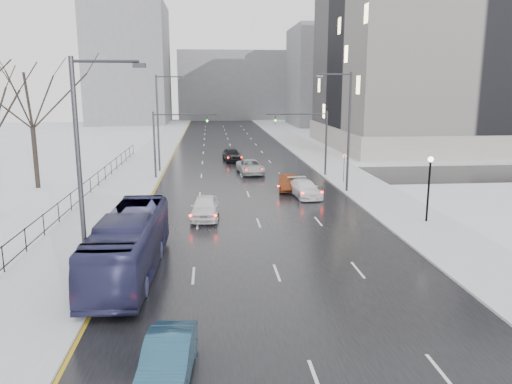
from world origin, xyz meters
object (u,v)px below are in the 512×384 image
object	(u,v)px
streetlight_l_near	(85,168)
sedan_right_cross	(250,167)
mast_signal_left	(165,137)
sedan_center_far	(232,155)
tree_park_e	(38,189)
lamppost_r_mid	(429,179)
streetlight_r_mid	(346,126)
bus	(129,244)
streetlight_l_far	(160,118)
mast_signal_right	(316,135)
sedan_right_near	(287,183)
sedan_right_far	(305,189)
no_uturn_sign	(344,159)
sedan_center_near	(205,207)
sedan_left_near	(168,359)

from	to	relation	value
streetlight_l_near	sedan_right_cross	distance (m)	31.69
mast_signal_left	sedan_center_far	distance (m)	13.23
tree_park_e	lamppost_r_mid	distance (m)	32.52
streetlight_r_mid	bus	world-z (taller)	streetlight_r_mid
streetlight_l_far	sedan_right_cross	world-z (taller)	streetlight_l_far
streetlight_l_near	bus	xyz separation A→B (m)	(1.17, 2.55, -4.10)
tree_park_e	streetlight_l_far	xyz separation A→B (m)	(10.03, 8.00, 5.62)
lamppost_r_mid	mast_signal_right	xyz separation A→B (m)	(-3.67, 18.00, 1.16)
streetlight_r_mid	streetlight_l_far	distance (m)	20.27
sedan_right_near	sedan_center_far	xyz separation A→B (m)	(-4.00, 17.64, 0.11)
streetlight_r_mid	sedan_right_near	size ratio (longest dim) A/B	2.43
sedan_right_far	sedan_center_far	bearing A→B (deg)	96.03
no_uturn_sign	streetlight_l_near	bearing A→B (deg)	-125.89
streetlight_l_near	streetlight_l_far	size ratio (longest dim) A/B	1.00
streetlight_r_mid	bus	bearing A→B (deg)	-131.00
tree_park_e	mast_signal_right	bearing A→B (deg)	8.90
tree_park_e	no_uturn_sign	bearing A→B (deg)	0.00
no_uturn_sign	sedan_right_near	bearing A→B (deg)	-153.83
mast_signal_right	sedan_right_far	xyz separation A→B (m)	(-2.83, -9.43, -3.39)
streetlight_l_far	mast_signal_right	world-z (taller)	streetlight_l_far
streetlight_r_mid	sedan_center_near	world-z (taller)	streetlight_r_mid
tree_park_e	sedan_right_cross	world-z (taller)	tree_park_e
streetlight_l_far	lamppost_r_mid	bearing A→B (deg)	-48.94
streetlight_l_far	lamppost_r_mid	size ratio (longest dim) A/B	2.34
bus	sedan_center_near	distance (m)	10.60
sedan_right_far	streetlight_r_mid	bearing A→B (deg)	13.46
streetlight_l_near	lamppost_r_mid	bearing A→B (deg)	27.55
sedan_right_far	streetlight_l_far	bearing A→B (deg)	125.51
no_uturn_sign	sedan_right_far	world-z (taller)	no_uturn_sign
streetlight_l_far	no_uturn_sign	world-z (taller)	streetlight_l_far
sedan_right_cross	sedan_right_far	size ratio (longest dim) A/B	1.10
lamppost_r_mid	sedan_right_near	bearing A→B (deg)	123.81
tree_park_e	sedan_center_far	size ratio (longest dim) A/B	2.92
mast_signal_right	no_uturn_sign	size ratio (longest dim) A/B	2.41
mast_signal_left	no_uturn_sign	size ratio (longest dim) A/B	2.41
streetlight_r_mid	mast_signal_left	xyz separation A→B (m)	(-15.49, 8.00, -1.51)
streetlight_l_near	sedan_right_far	distance (m)	23.01
sedan_left_near	sedan_center_far	world-z (taller)	sedan_center_far
sedan_left_near	sedan_right_cross	bearing A→B (deg)	86.14
streetlight_l_near	sedan_center_near	world-z (taller)	streetlight_l_near
no_uturn_sign	sedan_center_far	distance (m)	17.79
streetlight_l_far	bus	xyz separation A→B (m)	(1.17, -29.45, -4.10)
mast_signal_right	sedan_center_near	bearing A→B (deg)	-124.99
lamppost_r_mid	mast_signal_left	bearing A→B (deg)	135.52
sedan_right_cross	sedan_right_far	world-z (taller)	sedan_right_cross
streetlight_l_near	sedan_right_far	xyz separation A→B (m)	(12.67, 18.57, -4.90)
streetlight_l_far	sedan_center_near	xyz separation A→B (m)	(4.67, -19.47, -4.81)
mast_signal_left	sedan_right_cross	world-z (taller)	mast_signal_left
tree_park_e	streetlight_r_mid	distance (m)	27.25
tree_park_e	lamppost_r_mid	bearing A→B (deg)	-25.62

